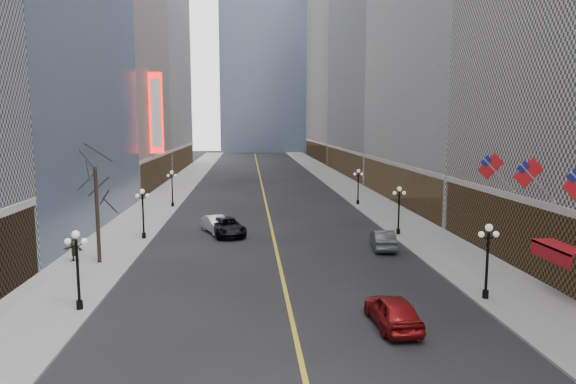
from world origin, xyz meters
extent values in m
cube|color=gray|center=(14.00, 70.00, 0.07)|extent=(6.00, 230.00, 0.15)
cube|color=gray|center=(-14.00, 70.00, 0.07)|extent=(6.00, 230.00, 0.15)
cube|color=gold|center=(0.00, 80.00, 0.01)|extent=(0.25, 200.00, 0.02)
cube|color=#46362E|center=(18.40, 68.00, 2.60)|extent=(2.80, 35.00, 5.00)
cube|color=gray|center=(30.00, 106.00, 24.00)|extent=(26.00, 40.00, 48.00)
cube|color=#46362E|center=(18.40, 106.00, 2.60)|extent=(2.80, 39.00, 5.00)
cube|color=#B3A494|center=(30.00, 149.00, 31.00)|extent=(26.00, 46.00, 62.00)
cube|color=#46362E|center=(18.40, 149.00, 2.60)|extent=(2.80, 45.00, 5.00)
cube|color=#B3A494|center=(-30.00, 87.00, 25.00)|extent=(26.00, 30.00, 50.00)
cube|color=#46362E|center=(-18.40, 87.00, 2.60)|extent=(2.80, 29.00, 5.00)
cube|color=beige|center=(-30.00, 121.00, 36.00)|extent=(26.00, 38.00, 72.00)
cube|color=#46362E|center=(-18.40, 121.00, 2.60)|extent=(2.80, 37.00, 5.00)
cylinder|color=black|center=(11.80, 30.00, 0.40)|extent=(0.36, 0.36, 0.50)
cylinder|color=black|center=(11.80, 30.00, 2.15)|extent=(0.16, 0.16, 4.00)
sphere|color=white|center=(11.80, 30.00, 4.45)|extent=(0.44, 0.44, 0.44)
sphere|color=white|center=(11.35, 30.00, 4.05)|extent=(0.36, 0.36, 0.36)
sphere|color=white|center=(12.25, 30.00, 4.05)|extent=(0.36, 0.36, 0.36)
cylinder|color=black|center=(11.80, 48.00, 0.40)|extent=(0.36, 0.36, 0.50)
cylinder|color=black|center=(11.80, 48.00, 2.15)|extent=(0.16, 0.16, 4.00)
sphere|color=white|center=(11.80, 48.00, 4.45)|extent=(0.44, 0.44, 0.44)
sphere|color=white|center=(11.35, 48.00, 4.05)|extent=(0.36, 0.36, 0.36)
sphere|color=white|center=(12.25, 48.00, 4.05)|extent=(0.36, 0.36, 0.36)
cylinder|color=black|center=(11.80, 66.00, 0.40)|extent=(0.36, 0.36, 0.50)
cylinder|color=black|center=(11.80, 66.00, 2.15)|extent=(0.16, 0.16, 4.00)
sphere|color=white|center=(11.80, 66.00, 4.45)|extent=(0.44, 0.44, 0.44)
sphere|color=white|center=(11.35, 66.00, 4.05)|extent=(0.36, 0.36, 0.36)
sphere|color=white|center=(12.25, 66.00, 4.05)|extent=(0.36, 0.36, 0.36)
cylinder|color=black|center=(-11.80, 30.00, 0.40)|extent=(0.36, 0.36, 0.50)
cylinder|color=black|center=(-11.80, 30.00, 2.15)|extent=(0.16, 0.16, 4.00)
sphere|color=white|center=(-11.80, 30.00, 4.45)|extent=(0.44, 0.44, 0.44)
sphere|color=white|center=(-12.25, 30.00, 4.05)|extent=(0.36, 0.36, 0.36)
sphere|color=white|center=(-11.35, 30.00, 4.05)|extent=(0.36, 0.36, 0.36)
cylinder|color=black|center=(-11.80, 48.00, 0.40)|extent=(0.36, 0.36, 0.50)
cylinder|color=black|center=(-11.80, 48.00, 2.15)|extent=(0.16, 0.16, 4.00)
sphere|color=white|center=(-11.80, 48.00, 4.45)|extent=(0.44, 0.44, 0.44)
sphere|color=white|center=(-12.25, 48.00, 4.05)|extent=(0.36, 0.36, 0.36)
sphere|color=white|center=(-11.35, 48.00, 4.05)|extent=(0.36, 0.36, 0.36)
cylinder|color=black|center=(-11.80, 66.00, 0.40)|extent=(0.36, 0.36, 0.50)
cylinder|color=black|center=(-11.80, 66.00, 2.15)|extent=(0.16, 0.16, 4.00)
sphere|color=white|center=(-11.80, 66.00, 4.45)|extent=(0.44, 0.44, 0.44)
sphere|color=white|center=(-12.25, 66.00, 4.05)|extent=(0.36, 0.36, 0.36)
sphere|color=white|center=(-11.35, 66.00, 4.05)|extent=(0.36, 0.36, 0.36)
cube|color=navy|center=(14.80, 27.00, 7.80)|extent=(0.88, 0.06, 0.88)
cylinder|color=#B2B2B7|center=(15.80, 32.00, 6.80)|extent=(2.49, 0.12, 2.49)
cube|color=red|center=(15.15, 32.00, 7.45)|extent=(1.94, 0.04, 1.94)
cube|color=navy|center=(14.80, 32.00, 7.80)|extent=(0.88, 0.06, 0.88)
cylinder|color=#B2B2B7|center=(15.80, 37.00, 6.80)|extent=(2.49, 0.12, 2.49)
cube|color=red|center=(15.15, 37.00, 7.45)|extent=(1.94, 0.04, 1.94)
cube|color=navy|center=(14.80, 37.00, 7.80)|extent=(0.88, 0.06, 0.88)
cube|color=maroon|center=(16.30, 30.00, 3.20)|extent=(1.40, 4.00, 0.15)
cube|color=maroon|center=(15.65, 30.00, 2.80)|extent=(0.10, 4.00, 0.90)
cube|color=red|center=(-15.90, 80.00, 12.00)|extent=(2.00, 0.50, 12.00)
cube|color=white|center=(-15.85, 80.00, 12.00)|extent=(1.40, 0.55, 10.00)
cylinder|color=#2D231C|center=(-13.50, 40.00, 3.75)|extent=(0.28, 0.28, 7.20)
imported|color=silver|center=(-5.41, 50.72, 0.79)|extent=(3.36, 5.07, 1.58)
imported|color=black|center=(-4.35, 49.37, 0.83)|extent=(4.25, 6.48, 1.66)
imported|color=maroon|center=(5.16, 26.57, 0.85)|extent=(2.23, 5.07, 1.70)
imported|color=#454B4C|center=(9.00, 42.97, 0.82)|extent=(2.38, 5.14, 1.63)
imported|color=#32291C|center=(-15.42, 40.36, 1.03)|extent=(1.70, 1.00, 1.76)
camera|label=1|loc=(-2.25, 1.47, 10.53)|focal=32.00mm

